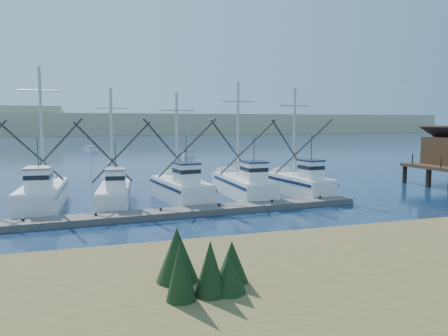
{
  "coord_description": "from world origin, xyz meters",
  "views": [
    {
      "loc": [
        -11.91,
        -20.46,
        6.01
      ],
      "look_at": [
        -2.64,
        8.0,
        2.86
      ],
      "focal_mm": 35.0,
      "sensor_mm": 36.0,
      "label": 1
    }
  ],
  "objects": [
    {
      "name": "sailboat_near",
      "position": [
        6.03,
        55.48,
        0.49
      ],
      "size": [
        3.02,
        7.03,
        8.1
      ],
      "rotation": [
        0.0,
        0.0,
        -0.19
      ],
      "color": "white",
      "rests_on": "ground"
    },
    {
      "name": "shore_bank",
      "position": [
        -8.0,
        -10.0,
        0.8
      ],
      "size": [
        40.0,
        10.0,
        1.6
      ],
      "primitive_type": "cube",
      "color": "#4C422D",
      "rests_on": "ground"
    },
    {
      "name": "trawler_fleet",
      "position": [
        -7.27,
        11.76,
        0.96
      ],
      "size": [
        27.36,
        8.69,
        9.95
      ],
      "color": "white",
      "rests_on": "ground"
    },
    {
      "name": "sailboat_far",
      "position": [
        -10.26,
        74.28,
        0.5
      ],
      "size": [
        2.78,
        6.26,
        8.1
      ],
      "rotation": [
        0.0,
        0.0,
        0.19
      ],
      "color": "white",
      "rests_on": "ground"
    },
    {
      "name": "floating_dock",
      "position": [
        -7.27,
        6.84,
        0.19
      ],
      "size": [
        28.58,
        3.7,
        0.38
      ],
      "primitive_type": "cube",
      "rotation": [
        0.0,
        0.0,
        0.06
      ],
      "color": "#625C58",
      "rests_on": "ground"
    },
    {
      "name": "dune_ridge",
      "position": [
        0.0,
        210.0,
        5.0
      ],
      "size": [
        360.0,
        60.0,
        10.0
      ],
      "primitive_type": "cube",
      "color": "tan",
      "rests_on": "ground"
    },
    {
      "name": "ground",
      "position": [
        0.0,
        0.0,
        0.0
      ],
      "size": [
        500.0,
        500.0,
        0.0
      ],
      "primitive_type": "plane",
      "color": "#0C1C37",
      "rests_on": "ground"
    },
    {
      "name": "flying_gull",
      "position": [
        12.23,
        7.92,
        9.26
      ],
      "size": [
        1.2,
        0.22,
        0.22
      ],
      "color": "white",
      "rests_on": "ground"
    }
  ]
}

